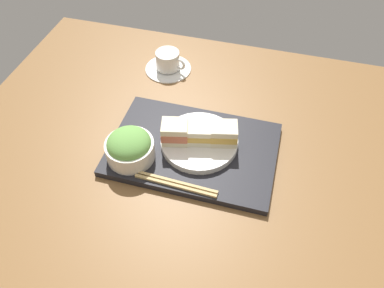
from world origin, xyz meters
The scene contains 9 objects.
ground_plane centered at (0.00, 0.00, -1.50)cm, with size 140.00×100.00×3.00cm, color brown.
serving_tray centered at (-4.78, -1.35, 0.97)cm, with size 43.03×28.72×1.93cm, color black.
sandwich_plate centered at (-3.49, -0.20, 2.83)cm, with size 20.13×20.13×1.79cm, color silver.
sandwich_near centered at (-9.54, -1.66, 6.61)cm, with size 7.76×7.13×5.77cm.
sandwich_middle centered at (-3.49, -0.20, 6.21)cm, with size 7.90×6.86×4.97cm.
sandwich_far centered at (2.56, 1.26, 6.41)cm, with size 7.74×6.99×5.38cm.
salad_bowl centered at (-19.17, -8.59, 5.66)cm, with size 12.24×12.24×8.00cm.
chopsticks_pair centered at (-5.66, -14.00, 2.28)cm, with size 20.60×2.48×0.70cm.
coffee_cup centered at (-21.65, 30.18, 2.65)cm, with size 14.86×14.86×6.45cm.
Camera 1 is at (11.37, -61.71, 75.56)cm, focal length 34.65 mm.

